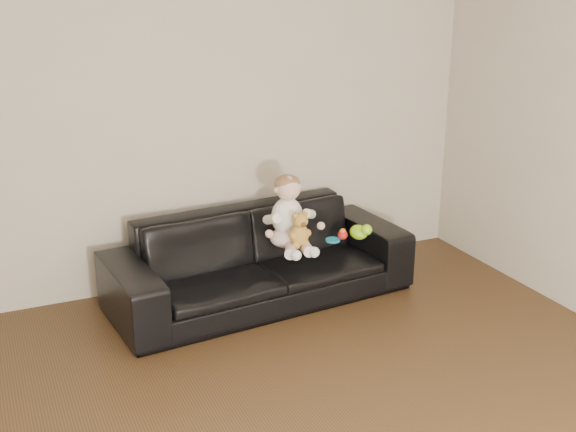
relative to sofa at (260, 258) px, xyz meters
name	(u,v)px	position (x,y,z in m)	size (l,w,h in m)	color
wall_back	(140,109)	(-0.65, 0.50, 1.00)	(5.00, 5.00, 0.00)	#BCB29E
sofa	(260,258)	(0.00, 0.00, 0.00)	(2.07, 0.81, 0.60)	black
baby	(289,216)	(0.17, -0.11, 0.32)	(0.39, 0.46, 0.50)	silver
teddy_bear	(300,230)	(0.18, -0.27, 0.27)	(0.17, 0.16, 0.23)	#BA8835
toy_green	(359,232)	(0.68, -0.17, 0.15)	(0.12, 0.15, 0.10)	#94EA1B
toy_rattle	(343,235)	(0.57, -0.14, 0.13)	(0.07, 0.07, 0.07)	red
toy_blue_disc	(333,240)	(0.50, -0.13, 0.10)	(0.10, 0.10, 0.01)	#178CBE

